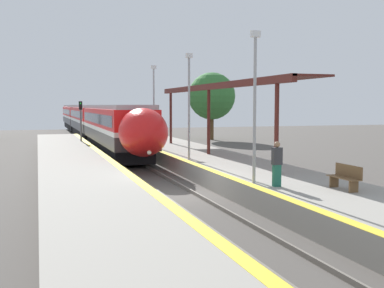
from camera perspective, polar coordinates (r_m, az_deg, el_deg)
ground_plane at (r=20.96m, az=-1.72°, el=-6.08°), size 120.00×120.00×0.00m
rail_left at (r=20.76m, az=-3.64°, el=-5.98°), size 0.08×90.00×0.15m
rail_right at (r=21.15m, az=0.16°, el=-5.78°), size 0.08×90.00×0.15m
train at (r=56.27m, az=-12.02°, el=2.85°), size 2.90×62.17×3.91m
platform_right at (r=22.34m, az=8.39°, el=-4.32°), size 4.67×64.00×0.89m
platform_left at (r=20.18m, az=-12.03°, el=-5.33°), size 4.01×64.00×0.89m
platform_bench at (r=18.05m, az=17.75°, el=-3.71°), size 0.44×1.54×0.89m
person_waiting at (r=18.09m, az=10.03°, el=-2.26°), size 0.36×0.22×1.68m
railway_signal at (r=41.44m, az=-13.04°, el=2.71°), size 0.28×0.28×4.22m
lamppost_near at (r=18.63m, az=7.45°, el=5.49°), size 0.36×0.20×5.83m
lamppost_mid at (r=26.46m, az=-0.36°, el=5.26°), size 0.36×0.20×5.83m
lamppost_far at (r=34.54m, az=-4.55°, el=5.10°), size 0.36×0.20×5.83m
station_canopy at (r=29.82m, az=3.06°, el=6.62°), size 2.02×20.67×4.32m
background_tree_right at (r=54.21m, az=2.37°, el=5.69°), size 5.29×5.29×7.56m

